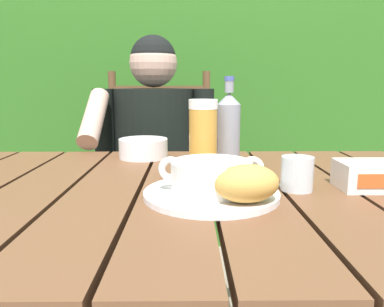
{
  "coord_description": "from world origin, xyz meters",
  "views": [
    {
      "loc": [
        0.03,
        -0.79,
        0.99
      ],
      "look_at": [
        0.04,
        0.03,
        0.83
      ],
      "focal_mm": 34.67,
      "sensor_mm": 36.0,
      "label": 1
    }
  ],
  "objects_px": {
    "chair_near_diner": "(159,190)",
    "butter_tub": "(368,175)",
    "beer_glass": "(203,136)",
    "beer_bottle": "(228,129)",
    "person_eating": "(153,157)",
    "diner_bowl": "(143,148)",
    "bread_roll": "(247,183)",
    "serving_plate": "(211,194)",
    "water_glass_small": "(297,174)",
    "soup_bowl": "(211,175)",
    "table_knife": "(265,184)"
  },
  "relations": [
    {
      "from": "chair_near_diner",
      "to": "butter_tub",
      "type": "distance_m",
      "value": 1.08
    },
    {
      "from": "beer_glass",
      "to": "butter_tub",
      "type": "xyz_separation_m",
      "value": [
        0.35,
        -0.17,
        -0.06
      ]
    },
    {
      "from": "chair_near_diner",
      "to": "beer_bottle",
      "type": "height_order",
      "value": "chair_near_diner"
    },
    {
      "from": "person_eating",
      "to": "diner_bowl",
      "type": "height_order",
      "value": "person_eating"
    },
    {
      "from": "person_eating",
      "to": "bread_roll",
      "type": "xyz_separation_m",
      "value": [
        0.25,
        -0.82,
        0.11
      ]
    },
    {
      "from": "serving_plate",
      "to": "diner_bowl",
      "type": "relative_size",
      "value": 1.83
    },
    {
      "from": "person_eating",
      "to": "bread_roll",
      "type": "bearing_deg",
      "value": -73.14
    },
    {
      "from": "chair_near_diner",
      "to": "beer_bottle",
      "type": "xyz_separation_m",
      "value": [
        0.25,
        -0.67,
        0.37
      ]
    },
    {
      "from": "bread_roll",
      "to": "water_glass_small",
      "type": "distance_m",
      "value": 0.17
    },
    {
      "from": "chair_near_diner",
      "to": "soup_bowl",
      "type": "xyz_separation_m",
      "value": [
        0.18,
        -0.95,
        0.31
      ]
    },
    {
      "from": "butter_tub",
      "to": "table_knife",
      "type": "bearing_deg",
      "value": 174.19
    },
    {
      "from": "chair_near_diner",
      "to": "bread_roll",
      "type": "bearing_deg",
      "value": -76.48
    },
    {
      "from": "soup_bowl",
      "to": "butter_tub",
      "type": "relative_size",
      "value": 1.66
    },
    {
      "from": "person_eating",
      "to": "beer_bottle",
      "type": "height_order",
      "value": "person_eating"
    },
    {
      "from": "person_eating",
      "to": "serving_plate",
      "type": "distance_m",
      "value": 0.78
    },
    {
      "from": "beer_bottle",
      "to": "diner_bowl",
      "type": "bearing_deg",
      "value": 152.77
    },
    {
      "from": "chair_near_diner",
      "to": "serving_plate",
      "type": "relative_size",
      "value": 3.83
    },
    {
      "from": "chair_near_diner",
      "to": "water_glass_small",
      "type": "distance_m",
      "value": 1.02
    },
    {
      "from": "serving_plate",
      "to": "table_knife",
      "type": "bearing_deg",
      "value": 31.02
    },
    {
      "from": "beer_bottle",
      "to": "diner_bowl",
      "type": "distance_m",
      "value": 0.29
    },
    {
      "from": "beer_glass",
      "to": "water_glass_small",
      "type": "relative_size",
      "value": 2.55
    },
    {
      "from": "beer_glass",
      "to": "chair_near_diner",
      "type": "bearing_deg",
      "value": 103.64
    },
    {
      "from": "beer_bottle",
      "to": "chair_near_diner",
      "type": "bearing_deg",
      "value": 110.31
    },
    {
      "from": "person_eating",
      "to": "water_glass_small",
      "type": "distance_m",
      "value": 0.8
    },
    {
      "from": "person_eating",
      "to": "butter_tub",
      "type": "bearing_deg",
      "value": -52.61
    },
    {
      "from": "beer_bottle",
      "to": "water_glass_small",
      "type": "xyz_separation_m",
      "value": [
        0.12,
        -0.23,
        -0.07
      ]
    },
    {
      "from": "beer_bottle",
      "to": "person_eating",
      "type": "bearing_deg",
      "value": 118.15
    },
    {
      "from": "soup_bowl",
      "to": "beer_glass",
      "type": "xyz_separation_m",
      "value": [
        -0.01,
        0.22,
        0.05
      ]
    },
    {
      "from": "water_glass_small",
      "to": "table_knife",
      "type": "distance_m",
      "value": 0.07
    },
    {
      "from": "chair_near_diner",
      "to": "diner_bowl",
      "type": "bearing_deg",
      "value": -90.0
    },
    {
      "from": "soup_bowl",
      "to": "bread_roll",
      "type": "xyz_separation_m",
      "value": [
        0.06,
        -0.07,
        0.0
      ]
    },
    {
      "from": "water_glass_small",
      "to": "diner_bowl",
      "type": "relative_size",
      "value": 0.49
    },
    {
      "from": "person_eating",
      "to": "table_knife",
      "type": "height_order",
      "value": "person_eating"
    },
    {
      "from": "serving_plate",
      "to": "butter_tub",
      "type": "relative_size",
      "value": 2.14
    },
    {
      "from": "butter_tub",
      "to": "diner_bowl",
      "type": "xyz_separation_m",
      "value": [
        -0.53,
        0.35,
        -0.0
      ]
    },
    {
      "from": "soup_bowl",
      "to": "bread_roll",
      "type": "height_order",
      "value": "soup_bowl"
    },
    {
      "from": "beer_bottle",
      "to": "table_knife",
      "type": "xyz_separation_m",
      "value": [
        0.06,
        -0.2,
        -0.1
      ]
    },
    {
      "from": "bread_roll",
      "to": "butter_tub",
      "type": "relative_size",
      "value": 1.09
    },
    {
      "from": "soup_bowl",
      "to": "table_knife",
      "type": "bearing_deg",
      "value": 31.02
    },
    {
      "from": "beer_bottle",
      "to": "butter_tub",
      "type": "relative_size",
      "value": 1.91
    },
    {
      "from": "water_glass_small",
      "to": "butter_tub",
      "type": "bearing_deg",
      "value": 3.04
    },
    {
      "from": "chair_near_diner",
      "to": "table_knife",
      "type": "height_order",
      "value": "chair_near_diner"
    },
    {
      "from": "bread_roll",
      "to": "water_glass_small",
      "type": "xyz_separation_m",
      "value": [
        0.13,
        0.12,
        -0.01
      ]
    },
    {
      "from": "butter_tub",
      "to": "bread_roll",
      "type": "bearing_deg",
      "value": -156.4
    },
    {
      "from": "beer_glass",
      "to": "water_glass_small",
      "type": "distance_m",
      "value": 0.27
    },
    {
      "from": "person_eating",
      "to": "bread_roll",
      "type": "distance_m",
      "value": 0.86
    },
    {
      "from": "serving_plate",
      "to": "bread_roll",
      "type": "height_order",
      "value": "bread_roll"
    },
    {
      "from": "bread_roll",
      "to": "table_knife",
      "type": "bearing_deg",
      "value": 65.89
    },
    {
      "from": "beer_bottle",
      "to": "butter_tub",
      "type": "height_order",
      "value": "beer_bottle"
    },
    {
      "from": "bread_roll",
      "to": "water_glass_small",
      "type": "height_order",
      "value": "bread_roll"
    }
  ]
}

